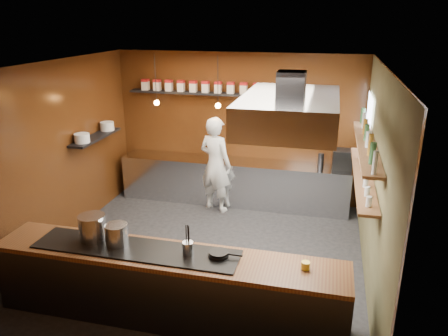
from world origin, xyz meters
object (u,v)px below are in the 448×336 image
(chef, at_px, (215,165))
(stockpot_small, at_px, (117,235))
(extractor_hood, at_px, (290,110))
(stockpot_large, at_px, (93,228))
(espresso_machine, at_px, (342,159))

(chef, bearing_deg, stockpot_small, 104.37)
(extractor_hood, relative_size, stockpot_small, 6.97)
(extractor_hood, xyz_separation_m, chef, (-1.57, 2.15, -1.57))
(stockpot_large, distance_m, chef, 3.36)
(extractor_hood, height_order, chef, extractor_hood)
(extractor_hood, bearing_deg, chef, 126.10)
(extractor_hood, xyz_separation_m, stockpot_small, (-1.96, -1.16, -1.43))
(stockpot_large, bearing_deg, extractor_hood, 25.79)
(stockpot_small, relative_size, espresso_machine, 0.79)
(espresso_machine, bearing_deg, stockpot_small, -127.36)
(stockpot_small, bearing_deg, espresso_machine, 53.97)
(stockpot_small, distance_m, chef, 3.34)
(stockpot_small, xyz_separation_m, chef, (0.39, 3.31, -0.14))
(espresso_machine, height_order, chef, chef)
(chef, bearing_deg, espresso_machine, -147.38)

